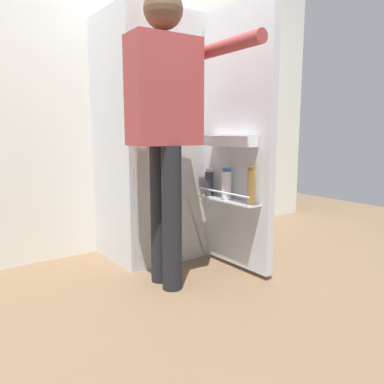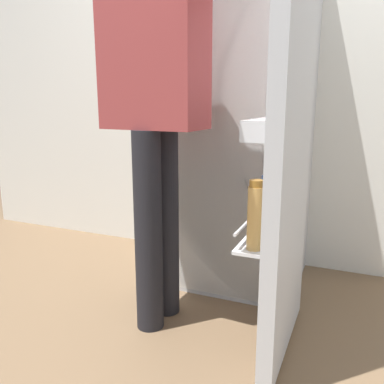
% 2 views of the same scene
% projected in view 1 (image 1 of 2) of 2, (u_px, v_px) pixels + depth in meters
% --- Properties ---
extents(ground_plane, '(6.70, 6.70, 0.00)m').
position_uv_depth(ground_plane, '(191.00, 275.00, 2.56)').
color(ground_plane, brown).
extents(kitchen_wall, '(4.40, 0.10, 2.44)m').
position_uv_depth(kitchen_wall, '(125.00, 99.00, 3.09)').
color(kitchen_wall, silver).
rests_on(kitchen_wall, ground_plane).
extents(refrigerator, '(0.70, 1.25, 1.79)m').
position_uv_depth(refrigerator, '(155.00, 140.00, 2.83)').
color(refrigerator, silver).
rests_on(refrigerator, ground_plane).
extents(person, '(0.55, 0.77, 1.76)m').
position_uv_depth(person, '(166.00, 114.00, 2.23)').
color(person, black).
rests_on(person, ground_plane).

